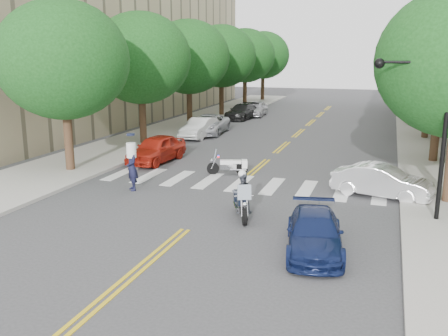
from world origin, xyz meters
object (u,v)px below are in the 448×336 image
at_px(convertible, 382,181).
at_px(officer_standing, 132,168).
at_px(motorcycle_parked, 231,165).
at_px(motorcycle_police, 242,196).
at_px(sedan_blue, 314,233).

bearing_deg(convertible, officer_standing, 117.33).
xyz_separation_m(motorcycle_parked, convertible, (7.18, -1.77, 0.22)).
bearing_deg(motorcycle_police, convertible, -160.36).
bearing_deg(sedan_blue, officer_standing, 142.89).
bearing_deg(sedan_blue, motorcycle_parked, 112.34).
height_order(convertible, sedan_blue, convertible).
height_order(motorcycle_police, sedan_blue, motorcycle_police).
distance_m(motorcycle_police, sedan_blue, 3.85).
bearing_deg(motorcycle_police, officer_standing, -42.87).
xyz_separation_m(motorcycle_police, convertible, (4.82, 4.39, -0.13)).
height_order(officer_standing, convertible, officer_standing).
height_order(motorcycle_police, convertible, motorcycle_police).
bearing_deg(convertible, sedan_blue, 179.75).
bearing_deg(motorcycle_parked, convertible, -122.62).
xyz_separation_m(convertible, sedan_blue, (-1.82, -6.79, -0.08)).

